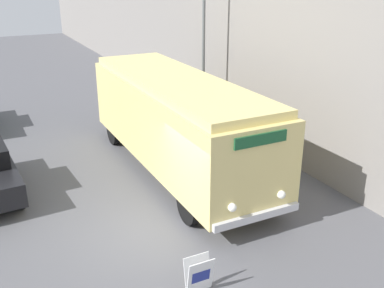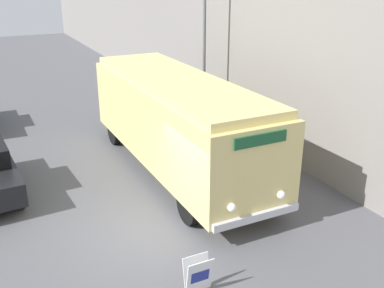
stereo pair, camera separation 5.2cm
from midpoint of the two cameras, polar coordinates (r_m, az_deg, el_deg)
The scene contains 5 objects.
ground_plane at distance 11.82m, azimuth -4.56°, elevation -11.20°, with size 80.00×80.00×0.00m, color #56565B.
building_wall_right at distance 21.71m, azimuth -0.19°, elevation 14.28°, with size 0.30×60.00×7.33m.
vintage_bus at distance 14.61m, azimuth -2.11°, elevation 3.22°, with size 2.62×9.48×3.16m.
sign_board at distance 9.74m, azimuth 0.74°, elevation -16.34°, with size 0.59×0.31×0.81m.
streetlamp at distance 17.83m, azimuth 1.43°, elevation 16.25°, with size 0.36×0.36×7.50m.
Camera 1 is at (-3.66, -9.26, 6.35)m, focal length 42.00 mm.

